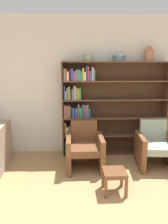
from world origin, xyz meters
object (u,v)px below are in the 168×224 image
at_px(armchair_leather, 85,147).
at_px(bookshelf, 103,109).
at_px(bowl_cream, 119,58).
at_px(vase_tall, 149,55).
at_px(armchair_cushioned, 155,146).
at_px(footstool, 114,175).
at_px(bowl_slate, 88,58).

bearing_deg(armchair_leather, bookshelf, -123.93).
height_order(bowl_cream, vase_tall, vase_tall).
relative_size(vase_tall, armchair_leather, 0.35).
xyz_separation_m(armchair_leather, armchair_cushioned, (1.28, -0.00, 0.00)).
distance_m(armchair_leather, armchair_cushioned, 1.28).
relative_size(armchair_leather, armchair_cushioned, 1.00).
height_order(bookshelf, armchair_leather, bookshelf).
xyz_separation_m(bowl_cream, armchair_cushioned, (0.59, -0.61, -1.57)).
relative_size(bowl_cream, footstool, 0.75).
xyz_separation_m(bookshelf, armchair_leather, (-0.41, -0.63, -0.57)).
bearing_deg(bowl_cream, armchair_cushioned, -46.20).
height_order(vase_tall, footstool, vase_tall).
distance_m(bowl_slate, vase_tall, 1.17).
distance_m(bowl_slate, armchair_leather, 1.69).
relative_size(bowl_cream, armchair_leather, 0.31).
xyz_separation_m(bookshelf, footstool, (-0.03, -1.47, -0.66)).
relative_size(bowl_slate, vase_tall, 0.66).
xyz_separation_m(bowl_slate, footstool, (0.28, -1.45, -1.67)).
bearing_deg(bowl_slate, armchair_cushioned, -27.50).
bearing_deg(armchair_leather, armchair_cushioned, 179.48).
distance_m(bowl_cream, armchair_leather, 1.82).
xyz_separation_m(bookshelf, bowl_cream, (0.28, -0.01, 1.00)).
relative_size(bookshelf, bowl_slate, 11.37).
relative_size(armchair_leather, footstool, 2.41).
bearing_deg(bookshelf, armchair_leather, -123.42).
distance_m(bowl_slate, bowl_cream, 0.59).
xyz_separation_m(bowl_slate, armchair_leather, (-0.10, -0.61, -1.57)).
bearing_deg(vase_tall, footstool, -121.56).
bearing_deg(armchair_leather, bowl_slate, -100.01).
height_order(bowl_slate, armchair_leather, bowl_slate).
bearing_deg(bookshelf, armchair_cushioned, -35.90).
bearing_deg(footstool, armchair_cushioned, 42.86).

